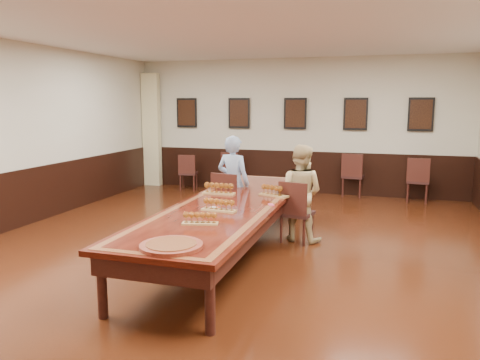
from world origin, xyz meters
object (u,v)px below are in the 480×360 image
(chair_man, at_px, (230,202))
(conference_table, at_px, (230,212))
(spare_chair_b, at_px, (234,172))
(carved_platter, at_px, (171,246))
(spare_chair_d, at_px, (418,180))
(chair_woman, at_px, (297,211))
(person_man, at_px, (233,183))
(spare_chair_a, at_px, (188,172))
(spare_chair_c, at_px, (353,175))
(person_woman, at_px, (300,193))

(chair_man, distance_m, conference_table, 1.22)
(spare_chair_b, distance_m, carved_platter, 6.92)
(spare_chair_b, distance_m, spare_chair_d, 4.23)
(chair_woman, relative_size, conference_table, 0.19)
(person_man, xyz_separation_m, carved_platter, (0.47, -3.42, -0.04))
(spare_chair_a, bearing_deg, spare_chair_c, 173.22)
(chair_man, distance_m, spare_chair_d, 4.68)
(chair_man, height_order, conference_table, chair_man)
(spare_chair_a, height_order, spare_chair_b, spare_chair_b)
(chair_woman, bearing_deg, spare_chair_d, -107.18)
(person_man, distance_m, person_woman, 1.23)
(conference_table, bearing_deg, chair_woman, 47.16)
(chair_woman, xyz_separation_m, spare_chair_a, (-3.40, 3.60, -0.04))
(spare_chair_a, bearing_deg, spare_chair_b, 173.72)
(spare_chair_d, relative_size, person_woman, 0.65)
(conference_table, bearing_deg, chair_man, 108.00)
(carved_platter, bearing_deg, spare_chair_a, 112.16)
(chair_man, relative_size, spare_chair_c, 1.00)
(spare_chair_b, bearing_deg, chair_woman, 134.26)
(spare_chair_b, relative_size, conference_table, 0.20)
(spare_chair_c, bearing_deg, conference_table, 80.38)
(chair_woman, bearing_deg, spare_chair_b, -47.93)
(chair_woman, relative_size, spare_chair_a, 1.09)
(chair_man, distance_m, spare_chair_b, 3.59)
(chair_man, relative_size, spare_chair_d, 1.03)
(spare_chair_b, height_order, spare_chair_d, spare_chair_d)
(spare_chair_a, distance_m, spare_chair_b, 1.16)
(chair_woman, height_order, carved_platter, chair_woman)
(spare_chair_b, xyz_separation_m, conference_table, (1.43, -4.59, 0.12))
(spare_chair_a, height_order, spare_chair_c, spare_chair_c)
(spare_chair_c, xyz_separation_m, carved_platter, (-1.29, -6.98, 0.27))
(spare_chair_d, bearing_deg, chair_man, 51.34)
(spare_chair_c, distance_m, carved_platter, 7.10)
(person_woman, bearing_deg, spare_chair_d, -107.60)
(spare_chair_b, bearing_deg, carved_platter, 116.00)
(chair_man, xyz_separation_m, person_woman, (1.21, -0.18, 0.25))
(chair_man, bearing_deg, person_man, -90.00)
(carved_platter, bearing_deg, chair_woman, 77.03)
(carved_platter, bearing_deg, spare_chair_b, 102.91)
(chair_woman, xyz_separation_m, spare_chair_b, (-2.24, 3.71, 0.00))
(spare_chair_c, xyz_separation_m, person_woman, (-0.58, -3.84, 0.25))
(chair_woman, relative_size, carved_platter, 1.55)
(spare_chair_c, relative_size, person_man, 0.63)
(spare_chair_d, distance_m, person_woman, 4.13)
(spare_chair_a, xyz_separation_m, conference_table, (2.58, -4.48, 0.17))
(person_man, height_order, person_woman, person_man)
(spare_chair_d, height_order, carved_platter, spare_chair_d)
(spare_chair_a, bearing_deg, spare_chair_d, 169.60)
(chair_woman, distance_m, person_woman, 0.29)
(spare_chair_c, bearing_deg, chair_man, 70.69)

